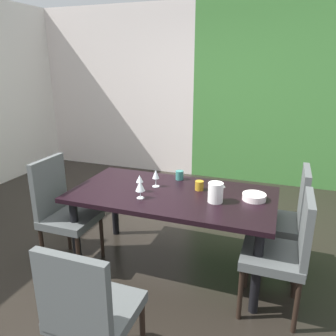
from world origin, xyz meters
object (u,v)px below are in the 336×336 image
at_px(wine_glass_near_shelf, 140,186).
at_px(pitcher_west, 216,192).
at_px(chair_left_near, 62,208).
at_px(serving_bowl_south, 254,197).
at_px(dining_table, 172,202).
at_px(cup_near_window, 199,186).
at_px(chair_head_near, 89,310).
at_px(wine_glass_east, 140,179).
at_px(chair_right_far, 286,215).
at_px(wine_glass_left, 156,175).
at_px(cup_corner, 180,175).
at_px(chair_right_near, 285,249).

height_order(wine_glass_near_shelf, pitcher_west, pitcher_west).
xyz_separation_m(chair_left_near, serving_bowl_south, (1.64, 0.36, 0.20)).
height_order(dining_table, cup_near_window, cup_near_window).
height_order(chair_head_near, wine_glass_east, chair_head_near).
bearing_deg(chair_right_far, wine_glass_near_shelf, 112.30).
relative_size(dining_table, wine_glass_left, 10.90).
bearing_deg(serving_bowl_south, wine_glass_near_shelf, -162.42).
bearing_deg(wine_glass_left, serving_bowl_south, -0.52).
bearing_deg(chair_head_near, wine_glass_left, 96.33).
bearing_deg(cup_near_window, pitcher_west, -48.18).
bearing_deg(dining_table, chair_right_far, 16.12).
height_order(chair_right_far, wine_glass_left, chair_right_far).
xyz_separation_m(wine_glass_left, pitcher_west, (0.58, -0.16, -0.03)).
xyz_separation_m(wine_glass_left, serving_bowl_south, (0.87, -0.01, -0.09)).
height_order(cup_corner, pitcher_west, pitcher_west).
distance_m(dining_table, cup_corner, 0.37).
bearing_deg(wine_glass_east, chair_left_near, -163.34).
distance_m(wine_glass_east, cup_near_window, 0.53).
bearing_deg(serving_bowl_south, chair_right_far, 35.70).
bearing_deg(serving_bowl_south, wine_glass_left, 179.48).
relative_size(chair_left_near, cup_corner, 11.56).
height_order(chair_left_near, cup_corner, chair_left_near).
distance_m(chair_right_near, wine_glass_east, 1.28).
xyz_separation_m(serving_bowl_south, cup_corner, (-0.73, 0.26, 0.02)).
bearing_deg(pitcher_west, chair_head_near, -109.59).
distance_m(wine_glass_east, serving_bowl_south, 0.97).
bearing_deg(chair_right_far, chair_right_near, 179.77).
xyz_separation_m(chair_right_near, wine_glass_near_shelf, (-1.16, 0.07, 0.30)).
height_order(chair_right_near, chair_left_near, chair_left_near).
xyz_separation_m(chair_right_near, serving_bowl_south, (-0.27, 0.36, 0.22)).
xyz_separation_m(chair_head_near, serving_bowl_south, (0.72, 1.36, 0.23)).
xyz_separation_m(wine_glass_east, cup_near_window, (0.48, 0.21, -0.07)).
relative_size(chair_right_far, serving_bowl_south, 5.04).
bearing_deg(chair_right_near, serving_bowl_south, 36.90).
bearing_deg(dining_table, wine_glass_left, 154.50).
xyz_separation_m(dining_table, chair_left_near, (-0.96, -0.28, -0.09)).
distance_m(chair_right_far, cup_corner, 1.03).
distance_m(chair_right_near, pitcher_west, 0.66).
distance_m(chair_right_near, chair_head_near, 1.41).
bearing_deg(dining_table, cup_corner, 97.15).
height_order(chair_right_far, pitcher_west, chair_right_far).
bearing_deg(wine_glass_near_shelf, cup_corner, 73.00).
height_order(wine_glass_east, cup_near_window, wine_glass_east).
bearing_deg(wine_glass_left, cup_corner, 60.31).
bearing_deg(wine_glass_east, cup_near_window, 24.15).
relative_size(serving_bowl_south, cup_corner, 2.22).
relative_size(wine_glass_left, wine_glass_near_shelf, 1.05).
relative_size(wine_glass_east, cup_near_window, 1.84).
bearing_deg(pitcher_west, wine_glass_east, -179.68).
bearing_deg(chair_left_near, wine_glass_near_shelf, 95.66).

